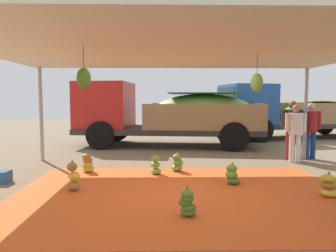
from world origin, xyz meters
TOP-DOWN VIEW (x-y plane):
  - ground_plane at (0.00, 3.00)m, footprint 40.00×40.00m
  - tarp_orange at (0.00, 0.00)m, footprint 6.21×4.37m
  - tent_canopy at (-0.00, -0.09)m, footprint 8.00×7.00m
  - banana_bunch_0 at (-0.51, 1.53)m, footprint 0.34×0.34m
  - banana_bunch_1 at (0.01, 1.81)m, footprint 0.34×0.36m
  - banana_bunch_3 at (-2.15, 1.78)m, footprint 0.35×0.34m
  - banana_bunch_4 at (1.08, 0.62)m, footprint 0.41×0.38m
  - banana_bunch_5 at (2.64, -0.19)m, footprint 0.42×0.44m
  - banana_bunch_7 at (0.02, -1.09)m, footprint 0.30×0.29m
  - banana_bunch_8 at (-2.05, 0.22)m, footprint 0.31×0.31m
  - cargo_truck_main at (-0.27, 6.15)m, footprint 6.99×3.16m
  - cargo_truck_far at (5.48, 8.47)m, footprint 7.20×3.60m
  - worker_0 at (3.99, 3.36)m, footprint 0.61×0.37m
  - worker_1 at (3.38, 3.21)m, footprint 0.63×0.38m
  - worker_2 at (3.34, 2.88)m, footprint 0.59×0.36m

SIDE VIEW (x-z plane):
  - ground_plane at x=0.00m, z-range 0.00..0.00m
  - tarp_orange at x=0.00m, z-range 0.00..0.01m
  - banana_bunch_5 at x=2.64m, z-range -0.03..0.41m
  - banana_bunch_7 at x=0.02m, z-range -0.03..0.42m
  - banana_bunch_4 at x=1.08m, z-range -0.02..0.42m
  - banana_bunch_1 at x=0.01m, z-range -0.02..0.44m
  - banana_bunch_0 at x=-0.51m, z-range -0.03..0.46m
  - banana_bunch_3 at x=-2.15m, z-range -0.03..0.47m
  - banana_bunch_8 at x=-2.05m, z-range -0.03..0.56m
  - worker_2 at x=3.34m, z-range 0.13..1.75m
  - worker_0 at x=3.99m, z-range 0.14..1.79m
  - worker_1 at x=3.38m, z-range 0.14..1.85m
  - cargo_truck_far at x=5.48m, z-range -0.01..2.39m
  - cargo_truck_main at x=-0.27m, z-range 0.05..2.45m
  - tent_canopy at x=0.00m, z-range 1.28..3.99m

